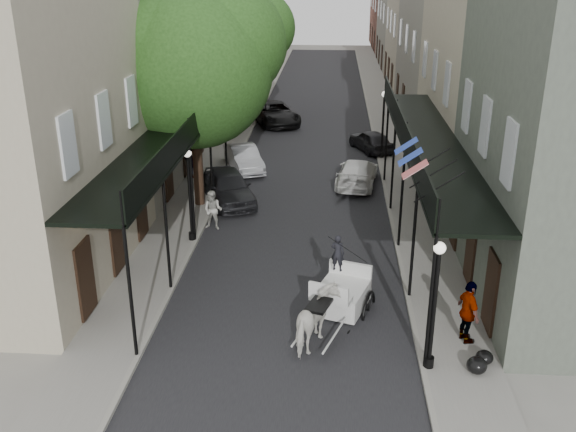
% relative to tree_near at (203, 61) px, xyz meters
% --- Properties ---
extents(ground, '(140.00, 140.00, 0.00)m').
position_rel_tree_near_xyz_m(ground, '(4.20, -10.18, -6.49)').
color(ground, gray).
rests_on(ground, ground).
extents(road, '(8.00, 90.00, 0.01)m').
position_rel_tree_near_xyz_m(road, '(4.20, 9.82, -6.48)').
color(road, black).
rests_on(road, ground).
extents(sidewalk_left, '(2.20, 90.00, 0.12)m').
position_rel_tree_near_xyz_m(sidewalk_left, '(-0.80, 9.82, -6.43)').
color(sidewalk_left, gray).
rests_on(sidewalk_left, ground).
extents(sidewalk_right, '(2.20, 90.00, 0.12)m').
position_rel_tree_near_xyz_m(sidewalk_right, '(9.20, 9.82, -6.43)').
color(sidewalk_right, gray).
rests_on(sidewalk_right, ground).
extents(building_row_left, '(5.00, 80.00, 10.50)m').
position_rel_tree_near_xyz_m(building_row_left, '(-4.40, 19.82, -1.24)').
color(building_row_left, '#ABA189').
rests_on(building_row_left, ground).
extents(building_row_right, '(5.00, 80.00, 10.50)m').
position_rel_tree_near_xyz_m(building_row_right, '(12.80, 19.82, -1.24)').
color(building_row_right, gray).
rests_on(building_row_right, ground).
extents(gallery_left, '(2.20, 18.05, 4.88)m').
position_rel_tree_near_xyz_m(gallery_left, '(-0.59, -3.20, -2.44)').
color(gallery_left, black).
rests_on(gallery_left, sidewalk_left).
extents(gallery_right, '(2.20, 18.05, 4.88)m').
position_rel_tree_near_xyz_m(gallery_right, '(8.99, -3.20, -2.44)').
color(gallery_right, black).
rests_on(gallery_right, sidewalk_right).
extents(tree_near, '(7.31, 6.80, 9.63)m').
position_rel_tree_near_xyz_m(tree_near, '(0.00, 0.00, 0.00)').
color(tree_near, '#382619').
rests_on(tree_near, sidewalk_left).
extents(tree_far, '(6.45, 6.00, 8.61)m').
position_rel_tree_near_xyz_m(tree_far, '(-0.05, 14.00, -0.65)').
color(tree_far, '#382619').
rests_on(tree_far, sidewalk_left).
extents(lamppost_right_near, '(0.32, 0.32, 3.71)m').
position_rel_tree_near_xyz_m(lamppost_right_near, '(8.30, -12.18, -4.44)').
color(lamppost_right_near, black).
rests_on(lamppost_right_near, sidewalk_right).
extents(lamppost_left, '(0.32, 0.32, 3.71)m').
position_rel_tree_near_xyz_m(lamppost_left, '(0.10, -4.18, -4.44)').
color(lamppost_left, black).
rests_on(lamppost_left, sidewalk_left).
extents(lamppost_right_far, '(0.32, 0.32, 3.71)m').
position_rel_tree_near_xyz_m(lamppost_right_far, '(8.30, 7.82, -4.44)').
color(lamppost_right_far, black).
rests_on(lamppost_right_far, sidewalk_right).
extents(horse, '(1.51, 2.19, 1.70)m').
position_rel_tree_near_xyz_m(horse, '(5.24, -11.18, -5.64)').
color(horse, silver).
rests_on(horse, ground).
extents(carriage, '(2.26, 2.82, 2.84)m').
position_rel_tree_near_xyz_m(carriage, '(6.08, -8.67, -5.39)').
color(carriage, black).
rests_on(carriage, ground).
extents(pedestrian_walking, '(0.90, 0.76, 1.66)m').
position_rel_tree_near_xyz_m(pedestrian_walking, '(0.70, -2.78, -5.66)').
color(pedestrian_walking, '#B1B0A7').
rests_on(pedestrian_walking, ground).
extents(pedestrian_sidewalk_left, '(1.10, 0.64, 1.70)m').
position_rel_tree_near_xyz_m(pedestrian_sidewalk_left, '(-1.60, 3.48, -5.52)').
color(pedestrian_sidewalk_left, gray).
rests_on(pedestrian_sidewalk_left, sidewalk_left).
extents(pedestrian_sidewalk_right, '(0.76, 1.21, 1.92)m').
position_rel_tree_near_xyz_m(pedestrian_sidewalk_right, '(9.53, -10.84, -5.41)').
color(pedestrian_sidewalk_right, gray).
rests_on(pedestrian_sidewalk_right, sidewalk_right).
extents(car_left_near, '(3.38, 4.86, 1.54)m').
position_rel_tree_near_xyz_m(car_left_near, '(0.84, 0.38, -5.72)').
color(car_left_near, black).
rests_on(car_left_near, ground).
extents(car_left_mid, '(2.74, 4.21, 1.31)m').
position_rel_tree_near_xyz_m(car_left_mid, '(0.89, 5.26, -5.83)').
color(car_left_mid, '#A8A9AD').
rests_on(car_left_mid, ground).
extents(car_left_far, '(4.28, 5.93, 1.50)m').
position_rel_tree_near_xyz_m(car_left_far, '(1.60, 15.69, -5.74)').
color(car_left_far, black).
rests_on(car_left_far, ground).
extents(car_right_near, '(2.39, 4.65, 1.29)m').
position_rel_tree_near_xyz_m(car_right_near, '(6.80, 3.26, -5.84)').
color(car_right_near, white).
rests_on(car_right_near, ground).
extents(car_right_far, '(2.79, 3.95, 1.25)m').
position_rel_tree_near_xyz_m(car_right_far, '(7.80, 9.49, -5.86)').
color(car_right_far, black).
rests_on(car_right_far, ground).
extents(trash_bags, '(0.81, 0.96, 0.47)m').
position_rel_tree_near_xyz_m(trash_bags, '(9.65, -12.20, -6.15)').
color(trash_bags, black).
rests_on(trash_bags, sidewalk_right).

